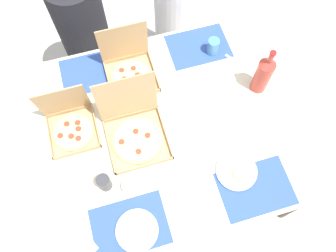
{
  "coord_description": "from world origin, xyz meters",
  "views": [
    {
      "loc": [
        -0.21,
        -0.72,
        2.43
      ],
      "look_at": [
        0.0,
        0.0,
        0.74
      ],
      "focal_mm": 36.85,
      "sensor_mm": 36.0,
      "label": 1
    }
  ],
  "objects_px": {
    "plate_far_right": "(137,231)",
    "diner_right_seat": "(177,20)",
    "plate_far_left": "(237,171)",
    "soda_bottle": "(263,74)",
    "pizza_box_edge_far": "(71,125)",
    "pizza_box_center": "(135,131)",
    "condiment_bowl": "(129,187)",
    "pizza_box_corner_left": "(130,70)",
    "diner_left_seat": "(86,38)",
    "cup_red": "(213,46)",
    "cup_dark": "(104,183)"
  },
  "relations": [
    {
      "from": "pizza_box_edge_far",
      "to": "diner_right_seat",
      "type": "bearing_deg",
      "value": 41.96
    },
    {
      "from": "pizza_box_edge_far",
      "to": "plate_far_left",
      "type": "bearing_deg",
      "value": -32.01
    },
    {
      "from": "plate_far_right",
      "to": "cup_dark",
      "type": "distance_m",
      "value": 0.28
    },
    {
      "from": "plate_far_left",
      "to": "condiment_bowl",
      "type": "relative_size",
      "value": 2.86
    },
    {
      "from": "pizza_box_corner_left",
      "to": "pizza_box_center",
      "type": "distance_m",
      "value": 0.38
    },
    {
      "from": "pizza_box_edge_far",
      "to": "condiment_bowl",
      "type": "xyz_separation_m",
      "value": [
        0.21,
        -0.4,
        -0.03
      ]
    },
    {
      "from": "pizza_box_edge_far",
      "to": "soda_bottle",
      "type": "height_order",
      "value": "soda_bottle"
    },
    {
      "from": "soda_bottle",
      "to": "condiment_bowl",
      "type": "bearing_deg",
      "value": -156.69
    },
    {
      "from": "diner_right_seat",
      "to": "pizza_box_center",
      "type": "bearing_deg",
      "value": -120.12
    },
    {
      "from": "pizza_box_corner_left",
      "to": "plate_far_left",
      "type": "xyz_separation_m",
      "value": [
        0.38,
        -0.72,
        -0.04
      ]
    },
    {
      "from": "pizza_box_center",
      "to": "cup_dark",
      "type": "height_order",
      "value": "pizza_box_center"
    },
    {
      "from": "pizza_box_corner_left",
      "to": "plate_far_right",
      "type": "xyz_separation_m",
      "value": [
        -0.18,
        -0.85,
        -0.04
      ]
    },
    {
      "from": "plate_far_left",
      "to": "soda_bottle",
      "type": "xyz_separation_m",
      "value": [
        0.29,
        0.43,
        0.12
      ]
    },
    {
      "from": "plate_far_left",
      "to": "diner_right_seat",
      "type": "bearing_deg",
      "value": 87.15
    },
    {
      "from": "plate_far_right",
      "to": "diner_right_seat",
      "type": "distance_m",
      "value": 1.49
    },
    {
      "from": "plate_far_left",
      "to": "diner_left_seat",
      "type": "bearing_deg",
      "value": 115.9
    },
    {
      "from": "plate_far_right",
      "to": "soda_bottle",
      "type": "distance_m",
      "value": 1.03
    },
    {
      "from": "pizza_box_corner_left",
      "to": "cup_red",
      "type": "bearing_deg",
      "value": 1.77
    },
    {
      "from": "soda_bottle",
      "to": "cup_dark",
      "type": "xyz_separation_m",
      "value": [
        -0.94,
        -0.31,
        -0.08
      ]
    },
    {
      "from": "plate_far_right",
      "to": "diner_right_seat",
      "type": "relative_size",
      "value": 0.18
    },
    {
      "from": "cup_red",
      "to": "diner_left_seat",
      "type": "relative_size",
      "value": 0.09
    },
    {
      "from": "condiment_bowl",
      "to": "plate_far_right",
      "type": "bearing_deg",
      "value": -94.09
    },
    {
      "from": "plate_far_right",
      "to": "cup_red",
      "type": "relative_size",
      "value": 1.96
    },
    {
      "from": "diner_right_seat",
      "to": "pizza_box_edge_far",
      "type": "bearing_deg",
      "value": -138.04
    },
    {
      "from": "pizza_box_corner_left",
      "to": "soda_bottle",
      "type": "bearing_deg",
      "value": -22.94
    },
    {
      "from": "condiment_bowl",
      "to": "diner_right_seat",
      "type": "bearing_deg",
      "value": 61.99
    },
    {
      "from": "soda_bottle",
      "to": "cup_dark",
      "type": "relative_size",
      "value": 3.01
    },
    {
      "from": "pizza_box_edge_far",
      "to": "pizza_box_center",
      "type": "xyz_separation_m",
      "value": [
        0.31,
        -0.13,
        0.01
      ]
    },
    {
      "from": "pizza_box_corner_left",
      "to": "condiment_bowl",
      "type": "bearing_deg",
      "value": -104.36
    },
    {
      "from": "pizza_box_corner_left",
      "to": "condiment_bowl",
      "type": "relative_size",
      "value": 4.22
    },
    {
      "from": "soda_bottle",
      "to": "pizza_box_edge_far",
      "type": "bearing_deg",
      "value": 177.93
    },
    {
      "from": "plate_far_right",
      "to": "soda_bottle",
      "type": "relative_size",
      "value": 0.63
    },
    {
      "from": "cup_red",
      "to": "plate_far_left",
      "type": "bearing_deg",
      "value": -99.71
    },
    {
      "from": "plate_far_right",
      "to": "condiment_bowl",
      "type": "relative_size",
      "value": 2.78
    },
    {
      "from": "condiment_bowl",
      "to": "diner_left_seat",
      "type": "bearing_deg",
      "value": 92.22
    },
    {
      "from": "soda_bottle",
      "to": "cup_dark",
      "type": "distance_m",
      "value": 1.0
    },
    {
      "from": "pizza_box_edge_far",
      "to": "cup_dark",
      "type": "distance_m",
      "value": 0.37
    },
    {
      "from": "pizza_box_edge_far",
      "to": "pizza_box_corner_left",
      "type": "bearing_deg",
      "value": 32.99
    },
    {
      "from": "soda_bottle",
      "to": "condiment_bowl",
      "type": "distance_m",
      "value": 0.91
    },
    {
      "from": "soda_bottle",
      "to": "diner_right_seat",
      "type": "xyz_separation_m",
      "value": [
        -0.23,
        0.77,
        -0.36
      ]
    },
    {
      "from": "pizza_box_edge_far",
      "to": "condiment_bowl",
      "type": "distance_m",
      "value": 0.45
    },
    {
      "from": "pizza_box_center",
      "to": "cup_dark",
      "type": "relative_size",
      "value": 3.17
    },
    {
      "from": "pizza_box_center",
      "to": "cup_red",
      "type": "xyz_separation_m",
      "value": [
        0.56,
        0.39,
        -0.0
      ]
    },
    {
      "from": "pizza_box_edge_far",
      "to": "condiment_bowl",
      "type": "bearing_deg",
      "value": -61.75
    },
    {
      "from": "pizza_box_corner_left",
      "to": "condiment_bowl",
      "type": "height_order",
      "value": "pizza_box_corner_left"
    },
    {
      "from": "pizza_box_edge_far",
      "to": "pizza_box_center",
      "type": "bearing_deg",
      "value": -22.19
    },
    {
      "from": "cup_dark",
      "to": "diner_left_seat",
      "type": "relative_size",
      "value": 0.09
    },
    {
      "from": "pizza_box_edge_far",
      "to": "pizza_box_center",
      "type": "height_order",
      "value": "pizza_box_center"
    },
    {
      "from": "pizza_box_center",
      "to": "condiment_bowl",
      "type": "relative_size",
      "value": 4.67
    },
    {
      "from": "cup_red",
      "to": "cup_dark",
      "type": "xyz_separation_m",
      "value": [
        -0.77,
        -0.61,
        0.0
      ]
    }
  ]
}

